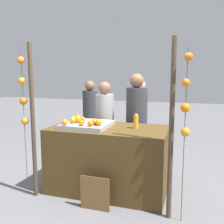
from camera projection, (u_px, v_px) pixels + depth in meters
The scene contains 23 objects.
ground_plane at pixel (109, 189), 3.76m from camera, with size 24.00×24.00×0.00m, color slate.
stall_counter at pixel (109, 159), 3.70m from camera, with size 1.65×0.89×0.92m, color #4C3819.
orange_tray at pixel (88, 125), 3.67m from camera, with size 0.63×0.66×0.06m, color #9EA0A5.
orange_0 at pixel (90, 123), 3.41m from camera, with size 0.08×0.08×0.08m, color orange.
orange_1 at pixel (78, 120), 3.67m from camera, with size 0.09×0.09×0.09m, color orange.
orange_2 at pixel (81, 123), 3.44m from camera, with size 0.08×0.08×0.08m, color orange.
orange_3 at pixel (74, 119), 3.71m from camera, with size 0.08×0.08×0.08m, color orange.
orange_4 at pixel (73, 121), 3.62m from camera, with size 0.08×0.08×0.08m, color orange.
orange_5 at pixel (99, 122), 3.45m from camera, with size 0.09×0.09×0.09m, color orange.
orange_6 at pixel (95, 122), 3.51m from camera, with size 0.09×0.09×0.09m, color orange.
orange_7 at pixel (65, 122), 3.48m from camera, with size 0.08×0.08×0.08m, color orange.
orange_8 at pixel (83, 119), 3.73m from camera, with size 0.07×0.07×0.07m, color orange.
orange_9 at pixel (78, 117), 3.93m from camera, with size 0.07×0.07×0.07m, color orange.
juice_bottle at pixel (136, 121), 3.56m from camera, with size 0.07×0.07×0.20m.
chalkboard_sign at pixel (95, 194), 3.17m from camera, with size 0.38×0.03×0.44m.
vendor_left at pixel (105, 131), 4.36m from camera, with size 0.31×0.31×1.55m.
vendor_right at pixel (136, 129), 4.23m from camera, with size 0.34×0.34×1.68m.
crowd_person_0 at pixel (140, 118), 5.56m from camera, with size 0.31×0.31×1.55m.
crowd_person_1 at pixel (90, 120), 5.38m from camera, with size 0.31×0.31×1.54m.
canopy_post_left at pixel (33, 122), 3.43m from camera, with size 0.06×0.06×2.08m, color #473828.
canopy_post_right at pixel (171, 131), 2.88m from camera, with size 0.06×0.06×2.08m, color #473828.
garland_strand_left at pixel (23, 95), 3.40m from camera, with size 0.11×0.11×1.95m.
garland_strand_right at pixel (186, 101), 2.75m from camera, with size 0.11×0.11×1.95m.
Camera 1 is at (1.14, -3.37, 1.67)m, focal length 41.20 mm.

